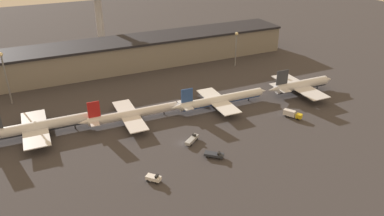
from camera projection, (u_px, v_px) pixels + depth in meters
name	position (u px, v px, depth m)	size (l,w,h in m)	color
ground	(183.00, 143.00, 139.17)	(600.00, 600.00, 0.00)	#383538
terminal_building	(119.00, 55.00, 206.60)	(199.29, 24.20, 15.78)	gray
airplane_0	(39.00, 127.00, 142.56)	(44.65, 30.67, 13.11)	silver
airplane_1	(133.00, 114.00, 153.52)	(44.42, 29.76, 11.59)	silver
airplane_2	(221.00, 100.00, 165.27)	(47.50, 28.22, 11.42)	white
airplane_3	(301.00, 85.00, 178.42)	(37.30, 32.36, 13.25)	silver
service_vehicle_0	(214.00, 155.00, 130.13)	(6.73, 6.23, 2.50)	#282D38
service_vehicle_1	(292.00, 114.00, 156.52)	(5.79, 7.81, 3.09)	gold
service_vehicle_2	(192.00, 140.00, 139.02)	(7.21, 6.07, 2.65)	#9EA3A8
service_vehicle_3	(154.00, 178.00, 118.06)	(4.88, 5.03, 2.76)	white
lamp_post_0	(5.00, 72.00, 162.52)	(1.80, 1.80, 24.14)	slate
lamp_post_1	(236.00, 44.00, 208.07)	(1.80, 1.80, 19.60)	slate
control_tower	(99.00, 12.00, 228.61)	(9.00, 9.00, 41.47)	#99999E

